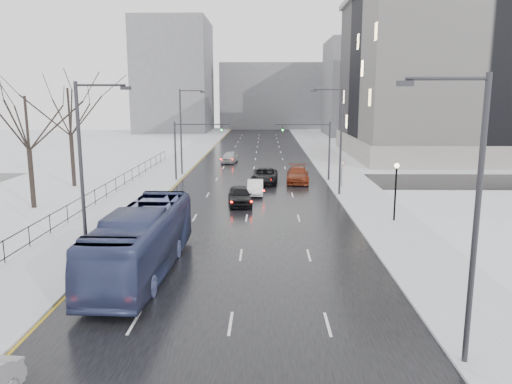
# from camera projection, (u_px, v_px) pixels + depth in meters

# --- Properties ---
(road) EXTENTS (16.00, 150.00, 0.04)m
(road) POSITION_uv_depth(u_px,v_px,m) (254.00, 166.00, 66.68)
(road) COLOR black
(road) RESTS_ON ground
(cross_road) EXTENTS (130.00, 10.00, 0.04)m
(cross_road) POSITION_uv_depth(u_px,v_px,m) (252.00, 181.00, 54.90)
(cross_road) COLOR black
(cross_road) RESTS_ON ground
(sidewalk_left) EXTENTS (5.00, 150.00, 0.16)m
(sidewalk_left) POSITION_uv_depth(u_px,v_px,m) (176.00, 165.00, 66.85)
(sidewalk_left) COLOR silver
(sidewalk_left) RESTS_ON ground
(sidewalk_right) EXTENTS (5.00, 150.00, 0.16)m
(sidewalk_right) POSITION_uv_depth(u_px,v_px,m) (333.00, 165.00, 66.48)
(sidewalk_right) COLOR silver
(sidewalk_right) RESTS_ON ground
(park_strip) EXTENTS (14.00, 150.00, 0.12)m
(park_strip) POSITION_uv_depth(u_px,v_px,m) (106.00, 165.00, 67.02)
(park_strip) COLOR white
(park_strip) RESTS_ON ground
(tree_park_d) EXTENTS (8.75, 8.75, 12.50)m
(tree_park_d) POSITION_uv_depth(u_px,v_px,m) (34.00, 209.00, 41.48)
(tree_park_d) COLOR black
(tree_park_d) RESTS_ON ground
(tree_park_e) EXTENTS (9.45, 9.45, 13.50)m
(tree_park_e) POSITION_uv_depth(u_px,v_px,m) (75.00, 187.00, 51.30)
(tree_park_e) COLOR black
(tree_park_e) RESTS_ON ground
(iron_fence) EXTENTS (0.06, 70.00, 1.30)m
(iron_fence) POSITION_uv_depth(u_px,v_px,m) (73.00, 209.00, 37.29)
(iron_fence) COLOR black
(iron_fence) RESTS_ON sidewalk_left
(streetlight_r_near) EXTENTS (2.95, 0.25, 10.00)m
(streetlight_r_near) POSITION_uv_depth(u_px,v_px,m) (470.00, 209.00, 16.39)
(streetlight_r_near) COLOR #2D2D33
(streetlight_r_near) RESTS_ON ground
(streetlight_r_mid) EXTENTS (2.95, 0.25, 10.00)m
(streetlight_r_mid) POSITION_uv_depth(u_px,v_px,m) (339.00, 136.00, 45.84)
(streetlight_r_mid) COLOR #2D2D33
(streetlight_r_mid) RESTS_ON ground
(streetlight_l_near) EXTENTS (2.95, 0.25, 10.00)m
(streetlight_l_near) POSITION_uv_depth(u_px,v_px,m) (85.00, 165.00, 26.50)
(streetlight_l_near) COLOR #2D2D33
(streetlight_l_near) RESTS_ON ground
(streetlight_l_far) EXTENTS (2.95, 0.25, 10.00)m
(streetlight_l_far) POSITION_uv_depth(u_px,v_px,m) (183.00, 127.00, 57.90)
(streetlight_l_far) COLOR #2D2D33
(streetlight_l_far) RESTS_ON ground
(lamppost_r_mid) EXTENTS (0.36, 0.36, 4.28)m
(lamppost_r_mid) POSITION_uv_depth(u_px,v_px,m) (396.00, 183.00, 36.48)
(lamppost_r_mid) COLOR black
(lamppost_r_mid) RESTS_ON sidewalk_right
(mast_signal_right) EXTENTS (6.10, 0.33, 6.50)m
(mast_signal_right) POSITION_uv_depth(u_px,v_px,m) (320.00, 144.00, 53.99)
(mast_signal_right) COLOR #2D2D33
(mast_signal_right) RESTS_ON ground
(mast_signal_left) EXTENTS (6.10, 0.33, 6.50)m
(mast_signal_left) POSITION_uv_depth(u_px,v_px,m) (185.00, 144.00, 54.25)
(mast_signal_left) COLOR #2D2D33
(mast_signal_left) RESTS_ON ground
(no_uturn_sign) EXTENTS (0.60, 0.06, 2.70)m
(no_uturn_sign) POSITION_uv_depth(u_px,v_px,m) (342.00, 166.00, 50.38)
(no_uturn_sign) COLOR #2D2D33
(no_uturn_sign) RESTS_ON sidewalk_right
(civic_building) EXTENTS (41.00, 31.00, 24.80)m
(civic_building) POSITION_uv_depth(u_px,v_px,m) (486.00, 82.00, 75.71)
(civic_building) COLOR gray
(civic_building) RESTS_ON ground
(bldg_far_right) EXTENTS (24.00, 20.00, 22.00)m
(bldg_far_right) POSITION_uv_depth(u_px,v_px,m) (377.00, 88.00, 118.07)
(bldg_far_right) COLOR slate
(bldg_far_right) RESTS_ON ground
(bldg_far_left) EXTENTS (18.00, 22.00, 28.00)m
(bldg_far_left) POSITION_uv_depth(u_px,v_px,m) (174.00, 77.00, 128.20)
(bldg_far_left) COLOR slate
(bldg_far_left) RESTS_ON ground
(bldg_far_center) EXTENTS (30.00, 18.00, 18.00)m
(bldg_far_center) POSITION_uv_depth(u_px,v_px,m) (274.00, 96.00, 143.41)
(bldg_far_center) COLOR slate
(bldg_far_center) RESTS_ON ground
(bus) EXTENTS (3.34, 12.62, 3.49)m
(bus) POSITION_uv_depth(u_px,v_px,m) (142.00, 240.00, 26.20)
(bus) COLOR navy
(bus) RESTS_ON road
(sedan_center_near) EXTENTS (2.43, 4.94, 1.62)m
(sedan_center_near) POSITION_uv_depth(u_px,v_px,m) (240.00, 196.00, 42.64)
(sedan_center_near) COLOR black
(sedan_center_near) RESTS_ON road
(sedan_right_near) EXTENTS (1.49, 4.22, 1.39)m
(sedan_right_near) POSITION_uv_depth(u_px,v_px,m) (255.00, 187.00, 47.11)
(sedan_right_near) COLOR white
(sedan_right_near) RESTS_ON road
(sedan_right_cross) EXTENTS (2.97, 5.86, 1.59)m
(sedan_right_cross) POSITION_uv_depth(u_px,v_px,m) (265.00, 176.00, 53.17)
(sedan_right_cross) COLOR black
(sedan_right_cross) RESTS_ON road
(sedan_right_far) EXTENTS (2.70, 5.98, 1.70)m
(sedan_right_far) POSITION_uv_depth(u_px,v_px,m) (298.00, 175.00, 53.70)
(sedan_right_far) COLOR maroon
(sedan_right_far) RESTS_ON road
(sedan_center_far) EXTENTS (2.43, 4.85, 1.59)m
(sedan_center_far) POSITION_uv_depth(u_px,v_px,m) (230.00, 157.00, 69.43)
(sedan_center_far) COLOR #B1B2B5
(sedan_center_far) RESTS_ON road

